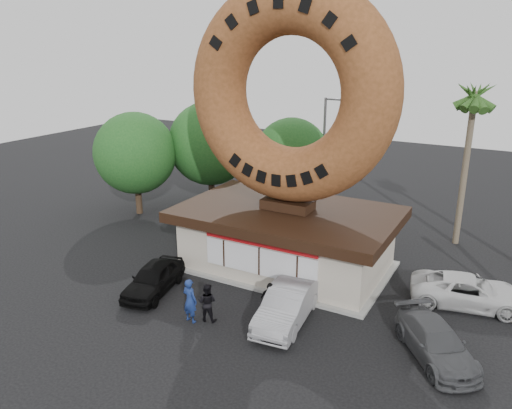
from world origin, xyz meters
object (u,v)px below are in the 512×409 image
object	(u,v)px
giant_donut	(290,93)
car_silver	(287,305)
person_left	(190,300)
car_white	(469,291)
person_center	(207,302)
street_lamp	(326,149)
donut_shop	(287,236)
car_black	(154,278)
car_grey	(436,342)
person_right	(270,300)

from	to	relation	value
giant_donut	car_silver	size ratio (longest dim) A/B	2.26
person_left	car_white	size ratio (longest dim) A/B	0.39
giant_donut	car_white	distance (m)	12.47
person_center	car_silver	xyz separation A→B (m)	(3.08, 1.59, -0.08)
street_lamp	donut_shop	bearing A→B (deg)	-79.50
car_silver	person_left	bearing A→B (deg)	-157.52
car_black	car_silver	world-z (taller)	car_silver
donut_shop	car_silver	bearing A→B (deg)	-64.16
giant_donut	car_white	bearing A→B (deg)	1.83
car_black	car_silver	xyz separation A→B (m)	(6.81, 0.69, 0.07)
car_grey	car_white	size ratio (longest dim) A/B	0.88
car_silver	car_white	xyz separation A→B (m)	(6.70, 5.28, -0.07)
person_center	car_silver	world-z (taller)	person_center
giant_donut	car_silver	xyz separation A→B (m)	(2.41, -4.99, -8.43)
car_white	street_lamp	bearing A→B (deg)	37.26
giant_donut	person_left	size ratio (longest dim) A/B	5.41
street_lamp	car_grey	bearing A→B (deg)	-54.59
donut_shop	street_lamp	bearing A→B (deg)	100.50
person_right	car_white	size ratio (longest dim) A/B	0.32
donut_shop	street_lamp	size ratio (longest dim) A/B	1.40
giant_donut	car_black	bearing A→B (deg)	-127.70
car_white	donut_shop	bearing A→B (deg)	80.71
street_lamp	car_black	size ratio (longest dim) A/B	1.88
person_center	giant_donut	bearing A→B (deg)	-109.15
donut_shop	car_white	xyz separation A→B (m)	(9.11, 0.31, -1.05)
giant_donut	car_black	distance (m)	11.13
street_lamp	person_center	distance (m)	17.02
car_black	street_lamp	bearing A→B (deg)	68.88
person_right	car_silver	world-z (taller)	person_right
donut_shop	car_silver	xyz separation A→B (m)	(2.41, -4.98, -0.98)
person_center	car_white	size ratio (longest dim) A/B	0.34
donut_shop	person_center	size ratio (longest dim) A/B	6.42
donut_shop	street_lamp	distance (m)	10.54
person_right	car_grey	distance (m)	6.94
car_white	person_right	bearing A→B (deg)	114.16
car_grey	person_right	bearing A→B (deg)	147.02
giant_donut	person_left	distance (m)	10.87
street_lamp	person_left	bearing A→B (deg)	-88.02
car_silver	donut_shop	bearing A→B (deg)	109.68
street_lamp	car_black	xyz separation A→B (m)	(-2.54, -15.69, -3.76)
giant_donut	car_black	xyz separation A→B (m)	(-4.40, -5.69, -8.50)
giant_donut	car_silver	distance (m)	10.09
person_left	car_white	world-z (taller)	person_left
donut_shop	person_right	xyz separation A→B (m)	(1.60, -5.03, -0.94)
person_left	car_grey	xyz separation A→B (m)	(9.79, 2.41, -0.34)
donut_shop	person_right	size ratio (longest dim) A/B	6.79
person_left	car_white	bearing A→B (deg)	-136.68
person_left	car_black	xyz separation A→B (m)	(-3.13, 1.31, -0.28)
person_center	car_black	world-z (taller)	person_center
car_black	person_center	bearing A→B (deg)	-25.48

